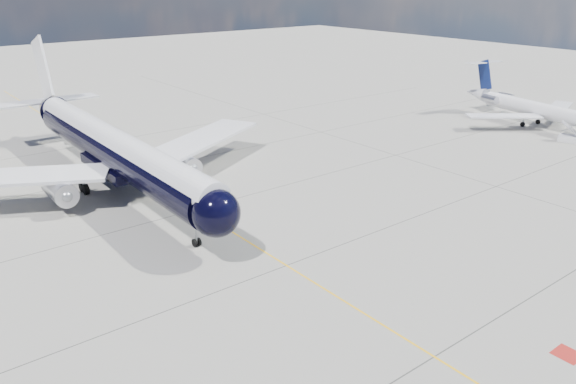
% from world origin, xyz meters
% --- Properties ---
extents(ground, '(320.00, 320.00, 0.00)m').
position_xyz_m(ground, '(0.00, 30.00, 0.00)').
color(ground, gray).
rests_on(ground, ground).
extents(taxiway_centerline, '(0.16, 160.00, 0.01)m').
position_xyz_m(taxiway_centerline, '(0.00, 25.00, 0.00)').
color(taxiway_centerline, '#F7B70D').
rests_on(taxiway_centerline, ground).
extents(red_marking, '(1.60, 1.60, 0.01)m').
position_xyz_m(red_marking, '(6.80, -10.00, 0.00)').
color(red_marking, maroon).
rests_on(red_marking, ground).
extents(main_airliner, '(42.46, 51.56, 14.92)m').
position_xyz_m(main_airliner, '(-3.90, 36.48, 4.63)').
color(main_airliner, black).
rests_on(main_airliner, ground).
extents(regional_jet, '(23.01, 26.73, 9.09)m').
position_xyz_m(regional_jet, '(59.04, 23.45, 2.87)').
color(regional_jet, white).
rests_on(regional_jet, ground).
extents(boarding_stair, '(2.84, 3.19, 2.95)m').
position_xyz_m(boarding_stair, '(54.63, 14.22, 0.55)').
color(boarding_stair, white).
rests_on(boarding_stair, ground).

